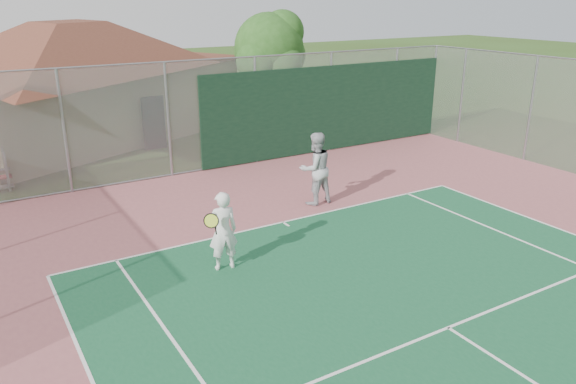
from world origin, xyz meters
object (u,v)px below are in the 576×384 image
at_px(tree, 271,50).
at_px(player_white_front, 223,232).
at_px(clubhouse, 74,68).
at_px(player_grey_back, 315,169).

distance_m(tree, player_white_front, 14.03).
xyz_separation_m(tree, player_white_front, (-7.66, -11.52, -2.33)).
distance_m(clubhouse, tree, 7.91).
bearing_deg(tree, player_grey_back, -112.89).
bearing_deg(player_white_front, player_grey_back, -140.98).
distance_m(clubhouse, player_white_front, 13.94).
bearing_deg(tree, player_white_front, -123.63).
relative_size(clubhouse, player_white_front, 8.70).
bearing_deg(clubhouse, tree, -41.56).
height_order(tree, player_grey_back, tree).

